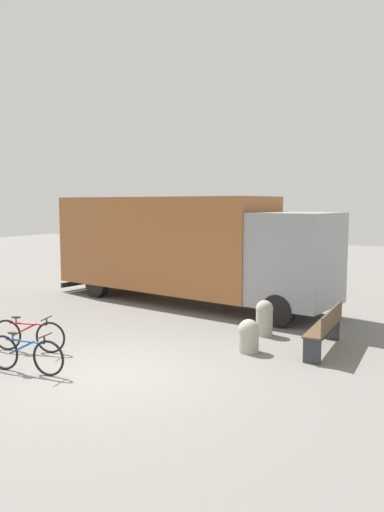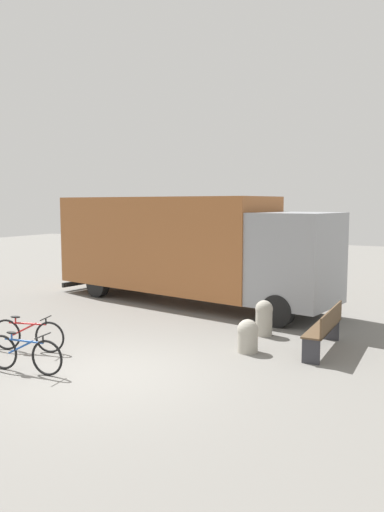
{
  "view_description": "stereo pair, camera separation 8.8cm",
  "coord_description": "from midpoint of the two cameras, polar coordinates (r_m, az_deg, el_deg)",
  "views": [
    {
      "loc": [
        5.37,
        -6.98,
        3.06
      ],
      "look_at": [
        -0.61,
        4.43,
        1.68
      ],
      "focal_mm": 35.0,
      "sensor_mm": 36.0,
      "label": 1
    },
    {
      "loc": [
        5.45,
        -6.94,
        3.06
      ],
      "look_at": [
        -0.61,
        4.43,
        1.68
      ],
      "focal_mm": 35.0,
      "sensor_mm": 36.0,
      "label": 2
    }
  ],
  "objects": [
    {
      "name": "bollard_near_bench",
      "position": [
        10.4,
        6.63,
        -9.0
      ],
      "size": [
        0.44,
        0.44,
        0.68
      ],
      "color": "#9E998C",
      "rests_on": "ground"
    },
    {
      "name": "bicycle_near",
      "position": [
        10.92,
        -18.05,
        -8.55
      ],
      "size": [
        1.58,
        0.58,
        0.73
      ],
      "rotation": [
        0.0,
        0.0,
        0.28
      ],
      "color": "black",
      "rests_on": "ground"
    },
    {
      "name": "bicycle_middle",
      "position": [
        9.63,
        -18.38,
        -10.54
      ],
      "size": [
        1.62,
        0.44,
        0.73
      ],
      "rotation": [
        0.0,
        0.0,
        0.13
      ],
      "color": "black",
      "rests_on": "ground"
    },
    {
      "name": "bollard_far_bench",
      "position": [
        11.7,
        8.44,
        -6.87
      ],
      "size": [
        0.4,
        0.4,
        0.82
      ],
      "color": "#9E998C",
      "rests_on": "ground"
    },
    {
      "name": "ground_plane",
      "position": [
        9.33,
        -9.49,
        -13.1
      ],
      "size": [
        60.0,
        60.0,
        0.0
      ],
      "primitive_type": "plane",
      "color": "slate"
    },
    {
      "name": "park_bench",
      "position": [
        10.71,
        15.29,
        -7.81
      ],
      "size": [
        0.43,
        1.97,
        0.91
      ],
      "rotation": [
        0.0,
        0.0,
        1.59
      ],
      "color": "brown",
      "rests_on": "ground"
    },
    {
      "name": "delivery_truck",
      "position": [
        15.15,
        -0.82,
        1.21
      ],
      "size": [
        9.44,
        3.63,
        3.23
      ],
      "rotation": [
        0.0,
        0.0,
        -0.16
      ],
      "color": "#99592D",
      "rests_on": "ground"
    }
  ]
}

